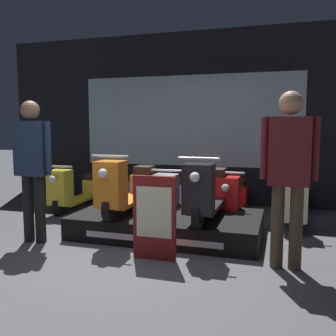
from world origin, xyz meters
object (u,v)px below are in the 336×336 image
Objects in this scene: scooter_backrow_2 at (177,195)px; scooter_backrow_3 at (232,198)px; scooter_backrow_4 at (293,202)px; scooter_backrow_1 at (126,192)px; person_right_browsing at (289,166)px; scooter_display_right at (208,192)px; price_sign_board at (154,218)px; scooter_display_left at (129,188)px; person_left_browsing at (32,161)px; scooter_backrow_0 at (79,190)px.

scooter_backrow_2 and scooter_backrow_3 have the same top height.
scooter_backrow_2 is at bearing 180.00° from scooter_backrow_4.
person_right_browsing is (2.61, -1.90, 0.74)m from scooter_backrow_1.
scooter_display_right is 1.74× the size of price_sign_board.
scooter_backrow_3 is at bearing 74.39° from price_sign_board.
scooter_display_left is 1.72m from scooter_backrow_3.
scooter_display_right reaches higher than scooter_backrow_2.
price_sign_board is at bearing -5.53° from person_left_browsing.
scooter_backrow_0 is 1.00× the size of scooter_backrow_3.
person_right_browsing is (3.52, -1.90, 0.74)m from scooter_backrow_0.
scooter_backrow_2 is 0.91m from scooter_backrow_3.
scooter_display_right is 1.00× the size of scooter_backrow_0.
person_left_browsing is at bearing -180.00° from person_right_browsing.
scooter_backrow_3 is at bearing 180.00° from scooter_backrow_4.
scooter_backrow_0 is at bearing 180.00° from scooter_backrow_2.
price_sign_board is (-0.41, -0.93, -0.15)m from scooter_display_right.
scooter_display_right is 1.00× the size of scooter_backrow_3.
scooter_display_right is (1.10, 0.00, 0.00)m from scooter_display_left.
scooter_backrow_3 is 3.02m from person_left_browsing.
scooter_display_left is 1.00× the size of scooter_backrow_2.
scooter_backrow_4 is at bearing 0.00° from scooter_backrow_3.
scooter_display_right is 2.25m from person_left_browsing.
scooter_backrow_4 is (2.17, 1.13, -0.29)m from scooter_display_left.
scooter_backrow_3 is (0.91, 0.00, 0.00)m from scooter_backrow_2.
person_right_browsing is at bearing -48.06° from scooter_backrow_2.
scooter_display_right is 1.39m from scooter_backrow_2.
scooter_display_left is 1.00× the size of scooter_backrow_1.
scooter_backrow_3 is at bearing 0.00° from scooter_backrow_2.
scooter_backrow_3 is at bearing 41.92° from scooter_display_left.
person_left_browsing is 0.98× the size of person_right_browsing.
scooter_backrow_0 and scooter_backrow_2 have the same top height.
person_left_browsing is (-3.14, -1.90, 0.71)m from scooter_backrow_4.
price_sign_board is at bearing -125.77° from scooter_backrow_4.
price_sign_board is at bearing -105.61° from scooter_backrow_3.
scooter_backrow_4 is at bearing 54.23° from price_sign_board.
scooter_backrow_0 is (-2.56, 1.13, -0.29)m from scooter_display_right.
person_right_browsing reaches higher than scooter_backrow_4.
scooter_display_left reaches higher than scooter_backrow_4.
scooter_display_left and scooter_display_right have the same top height.
scooter_display_right is 0.91× the size of person_left_browsing.
person_left_browsing reaches higher than scooter_backrow_1.
scooter_backrow_0 is 1.74× the size of price_sign_board.
scooter_backrow_1 is at bearing 144.01° from person_right_browsing.
person_right_browsing reaches higher than scooter_backrow_1.
scooter_backrow_1 is 0.91× the size of person_left_browsing.
price_sign_board is (0.69, -0.93, -0.15)m from scooter_display_left.
scooter_backrow_0 is at bearing 156.13° from scooter_display_right.
scooter_display_left is at bearing -152.43° from scooter_backrow_4.
scooter_backrow_2 is (0.91, 0.00, 0.00)m from scooter_backrow_1.
scooter_backrow_2 is at bearing 131.94° from person_right_browsing.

